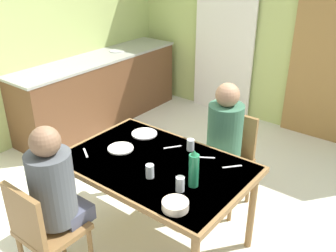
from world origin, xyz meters
TOP-DOWN VIEW (x-y plane):
  - ground_plane at (0.00, 0.00)m, footprint 6.79×6.79m
  - wall_back at (0.00, 2.61)m, footprint 4.42×0.10m
  - wall_left at (-2.11, 0.65)m, footprint 0.10×3.92m
  - door_wooden at (0.67, 2.53)m, footprint 0.80×0.05m
  - curtain_panel at (-0.68, 2.51)m, footprint 0.90×0.03m
  - kitchen_counter at (-1.78, 1.20)m, footprint 0.61×2.47m
  - dining_table at (0.30, -0.14)m, footprint 1.41×0.93m
  - chair_near_diner at (-0.02, -0.96)m, footprint 0.40×0.40m
  - chair_far_diner at (0.49, 0.68)m, footprint 0.40×0.40m
  - person_near_diner at (-0.02, -0.82)m, footprint 0.30×0.37m
  - person_far_diner at (0.49, 0.54)m, footprint 0.30×0.37m
  - water_bottle_green_near at (0.69, -0.21)m, footprint 0.07×0.07m
  - serving_bowl_center at (0.74, -0.49)m, footprint 0.17×0.17m
  - dinner_plate_near_left at (-0.06, -0.15)m, footprint 0.21×0.21m
  - dinner_plate_near_right at (-0.08, 0.16)m, footprint 0.22×0.22m
  - drinking_glass_by_near_diner at (0.39, 0.18)m, footprint 0.06×0.06m
  - drinking_glass_by_far_diner at (0.39, -0.32)m, footprint 0.06×0.06m
  - drinking_glass_spare_center at (0.65, -0.31)m, footprint 0.06×0.06m
  - cutlery_knife_near at (0.55, 0.15)m, footprint 0.14×0.09m
  - cutlery_fork_near at (-0.23, -0.37)m, footprint 0.14×0.09m
  - cutlery_knife_far at (0.26, 0.13)m, footprint 0.10×0.13m
  - cutlery_fork_far at (0.78, 0.16)m, footprint 0.11×0.12m

SIDE VIEW (x-z plane):
  - ground_plane at x=0.00m, z-range 0.00..0.00m
  - kitchen_counter at x=-1.78m, z-range 0.00..0.91m
  - chair_near_diner at x=-0.02m, z-range 0.06..0.93m
  - chair_far_diner at x=0.49m, z-range 0.06..0.93m
  - dining_table at x=0.30m, z-range 0.30..1.05m
  - cutlery_knife_near at x=0.55m, z-range 0.74..0.75m
  - cutlery_fork_near at x=-0.23m, z-range 0.74..0.75m
  - cutlery_knife_far at x=0.26m, z-range 0.74..0.75m
  - cutlery_fork_far at x=0.78m, z-range 0.74..0.75m
  - dinner_plate_near_left at x=-0.06m, z-range 0.74..0.76m
  - dinner_plate_near_right at x=-0.08m, z-range 0.74..0.76m
  - serving_bowl_center at x=0.74m, z-range 0.74..0.80m
  - person_near_diner at x=-0.02m, z-range 0.40..1.17m
  - person_far_diner at x=0.49m, z-range 0.40..1.17m
  - drinking_glass_by_near_diner at x=0.39m, z-range 0.74..0.84m
  - drinking_glass_by_far_diner at x=0.39m, z-range 0.74..0.84m
  - drinking_glass_spare_center at x=0.65m, z-range 0.74..0.85m
  - water_bottle_green_near at x=0.69m, z-range 0.74..1.01m
  - door_wooden at x=0.67m, z-range 0.00..2.00m
  - curtain_panel at x=-0.68m, z-range 0.00..2.23m
  - wall_back at x=0.00m, z-range 0.00..2.66m
  - wall_left at x=-2.11m, z-range 0.00..2.66m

